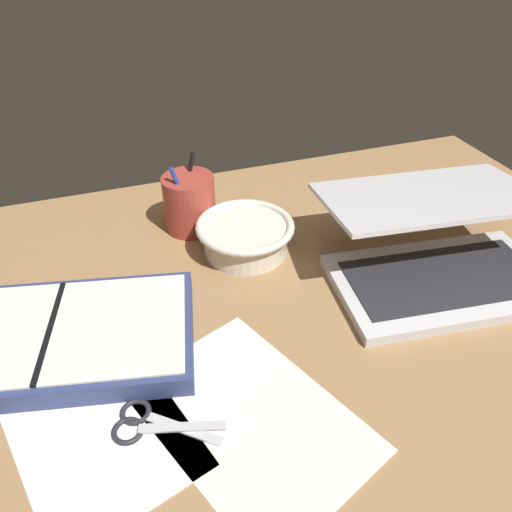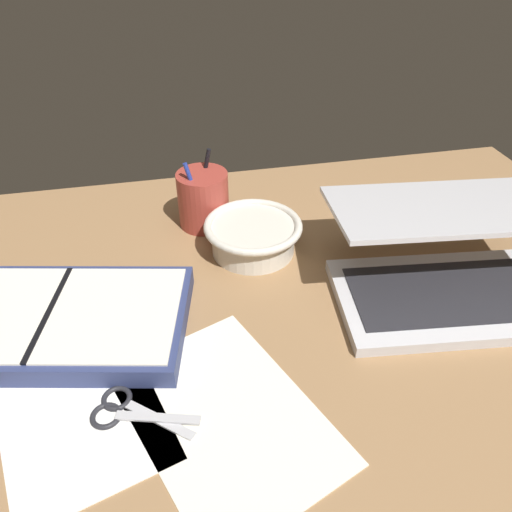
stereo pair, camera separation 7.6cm
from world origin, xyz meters
The scene contains 8 objects.
desk_top centered at (0.00, 0.00, 1.00)cm, with size 140.00×100.00×2.00cm, color #936D47.
laptop centered at (29.83, 2.46, 6.80)cm, with size 37.95×32.88×13.44cm.
bowl centered at (2.41, 19.22, 5.32)cm, with size 17.17×17.17×5.92cm.
pen_cup centered at (-4.87, 30.00, 7.31)cm, with size 9.51×9.51×14.23cm.
planner centered at (-30.18, 6.00, 3.76)cm, with size 42.45×29.54×3.71cm.
scissors centered at (-20.30, -10.85, 2.34)cm, with size 13.33×9.95×0.80cm.
paper_sheet_front centered at (-8.06, -14.11, 2.08)cm, with size 20.12×29.20×0.16cm, color silver.
paper_sheet_beside_planner centered at (-25.64, -9.81, 2.08)cm, with size 18.52×24.64×0.16cm, color white.
Camera 1 is at (-19.56, -49.49, 54.36)cm, focal length 35.00 mm.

